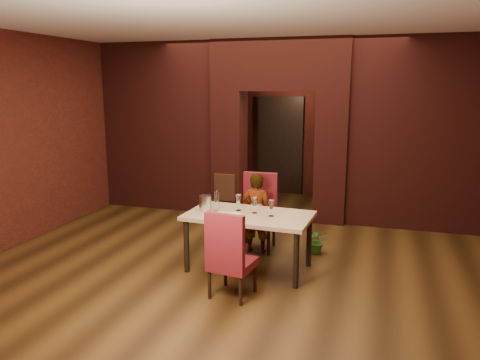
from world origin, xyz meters
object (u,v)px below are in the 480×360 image
Objects in this scene: wine_glass_b at (254,205)px; wine_glass_c at (271,208)px; person_seated at (256,213)px; wine_glass_a at (238,203)px; wine_bucket at (205,203)px; water_bottle at (216,200)px; chair_near at (233,253)px; chair_far at (257,213)px; dining_table at (249,242)px; potted_plant at (317,241)px.

wine_glass_c is (0.25, -0.08, 0.00)m from wine_glass_b.
person_seated reaches higher than wine_glass_a.
water_bottle is at bearing 18.47° from wine_bucket.
chair_near is 1.10m from wine_bucket.
wine_bucket is at bearing -163.43° from wine_glass_a.
wine_glass_c is at bearing -18.37° from wine_glass_b.
chair_far reaches higher than wine_glass_a.
wine_glass_c is (0.30, -0.02, 0.48)m from dining_table.
potted_plant is at bearing 47.76° from wine_glass_b.
water_bottle is (-0.39, -0.62, 0.31)m from person_seated.
chair_far is 0.73m from wine_glass_a.
wine_bucket is 0.16m from water_bottle.
chair_near is 1.03m from wine_glass_a.
wine_glass_b is (0.02, 0.88, 0.35)m from chair_near.
wine_glass_c is 0.76× the size of water_bottle.
water_bottle is at bearing -164.40° from wine_glass_a.
wine_bucket is at bearing -126.13° from chair_far.
chair_near is at bearing -59.60° from water_bottle.
chair_far is at bearing -79.67° from person_seated.
wine_glass_a is 0.25m from wine_glass_b.
water_bottle is at bearing -51.07° from chair_near.
wine_bucket is at bearing -176.40° from dining_table.
person_seated is at bearing 78.84° from wine_glass_a.
water_bottle is (-0.77, 0.06, 0.03)m from wine_glass_c.
chair_near is (0.14, -1.59, -0.05)m from chair_far.
water_bottle is at bearing 175.33° from wine_glass_c.
dining_table is 7.50× the size of wine_glass_a.
wine_glass_b is 0.57× the size of potted_plant.
wine_glass_a is 0.44m from wine_bucket.
dining_table is at bearing 175.79° from wine_glass_c.
water_bottle reaches higher than chair_near.
dining_table is 7.69× the size of wine_glass_c.
potted_plant is (1.39, 0.86, -0.68)m from wine_bucket.
dining_table is at bearing 0.71° from wine_bucket.
wine_glass_b is (0.15, -0.71, 0.30)m from chair_far.
person_seated is at bearing 99.43° from dining_table.
person_seated is (-0.08, 0.66, 0.21)m from dining_table.
chair_near reaches higher than dining_table.
wine_glass_c is 1.21m from potted_plant.
chair_near is at bearing -87.87° from chair_far.
person_seated is (-0.12, 1.48, 0.07)m from chair_near.
chair_far is 1.60m from chair_near.
water_bottle reaches higher than wine_glass_b.
wine_glass_b is 1.00× the size of wine_glass_c.
person_seated reaches higher than wine_bucket.
water_bottle is at bearing 177.91° from dining_table.
wine_glass_b is (0.24, -0.06, -0.00)m from wine_glass_a.
wine_glass_b is at bearing -80.74° from chair_far.
potted_plant is at bearing -165.34° from person_seated.
chair_near is 1.07m from water_bottle.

